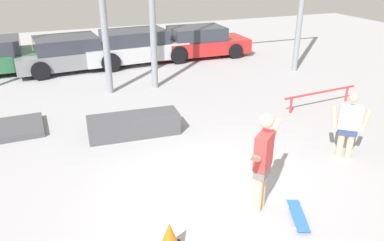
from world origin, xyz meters
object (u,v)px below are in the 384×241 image
grind_rail (321,95)px  parked_car_grey (71,53)px  parked_car_silver (138,47)px  grind_box (134,125)px  parked_car_red (199,42)px  skateboarder (263,159)px  skateboard (298,215)px  bystander (349,124)px  traffic_cone (170,239)px

grind_rail → parked_car_grey: 9.01m
grind_rail → parked_car_silver: 7.49m
grind_box → parked_car_red: size_ratio=0.53×
skateboarder → grind_box: bearing=70.4°
skateboarder → parked_car_silver: 10.02m
skateboard → parked_car_silver: parked_car_silver is taller
skateboard → bystander: (2.13, 1.37, 0.71)m
skateboarder → skateboard: bearing=-85.3°
skateboarder → grind_rail: skateboarder is taller
skateboard → grind_rail: grind_rail is taller
parked_car_silver → bystander: (2.26, -9.11, 0.14)m
grind_box → parked_car_grey: parked_car_grey is taller
bystander → parked_car_silver: bearing=-36.9°
parked_car_grey → bystander: (4.81, -9.09, 0.17)m
grind_box → parked_car_grey: 6.50m
skateboarder → traffic_cone: 1.94m
parked_car_grey → parked_car_red: 5.21m
parked_car_red → bystander: bearing=-92.0°
skateboard → grind_box: 4.41m
grind_rail → parked_car_silver: (-3.67, 6.53, 0.27)m
parked_car_red → traffic_cone: parked_car_red is taller
skateboarder → grind_box: size_ratio=0.82×
skateboarder → parked_car_red: 10.53m
skateboarder → grind_rail: (4.00, 3.48, -0.61)m
parked_car_silver → traffic_cone: bearing=-105.6°
skateboard → parked_car_silver: size_ratio=0.19×
skateboarder → skateboard: 1.12m
skateboard → parked_car_grey: bearing=37.0°
bystander → grind_rail: bearing=-79.6°
traffic_cone → parked_car_grey: bearing=92.6°
grind_box → parked_car_grey: (-0.90, 6.43, 0.34)m
skateboard → traffic_cone: bearing=112.8°
grind_rail → parked_car_grey: parked_car_grey is taller
skateboarder → skateboard: skateboarder is taller
traffic_cone → parked_car_red: bearing=65.9°
skateboard → grind_box: grind_box is taller
skateboard → parked_car_silver: (-0.13, 10.47, 0.58)m
parked_car_silver → grind_rail: bearing=-65.1°
parked_car_grey → traffic_cone: size_ratio=7.50×
parked_car_red → traffic_cone: bearing=-113.6°
grind_box → traffic_cone: size_ratio=3.84×
grind_rail → parked_car_grey: (-6.22, 6.51, 0.24)m
parked_car_silver → traffic_cone: (-2.07, -10.48, -0.37)m
parked_car_red → traffic_cone: (-4.73, -10.56, -0.33)m
parked_car_grey → traffic_cone: parked_car_grey is taller
traffic_cone → grind_rail: bearing=34.6°
skateboard → parked_car_red: size_ratio=0.21×
parked_car_silver → bystander: 9.38m
skateboard → parked_car_grey: parked_car_grey is taller
grind_rail → skateboard: bearing=-131.9°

